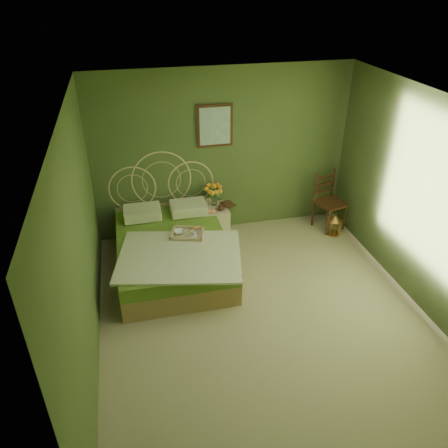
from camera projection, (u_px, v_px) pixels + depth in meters
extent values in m
plane|color=tan|center=(263.00, 315.00, 5.48)|extent=(4.50, 4.50, 0.00)
plane|color=silver|center=(276.00, 109.00, 4.16)|extent=(4.50, 4.50, 0.00)
plane|color=#4E6032|center=(223.00, 153.00, 6.71)|extent=(4.00, 0.00, 4.00)
plane|color=#4E6032|center=(81.00, 248.00, 4.43)|extent=(0.00, 4.50, 4.50)
plane|color=#4E6032|center=(428.00, 206.00, 5.21)|extent=(0.00, 4.50, 4.50)
cube|color=#36210E|center=(215.00, 126.00, 6.44)|extent=(0.54, 0.03, 0.64)
cube|color=beige|center=(215.00, 126.00, 6.42)|extent=(0.46, 0.01, 0.56)
cube|color=#A27D51|center=(173.00, 260.00, 6.25)|extent=(1.50, 2.00, 0.30)
cube|color=olive|center=(172.00, 245.00, 6.12)|extent=(1.50, 2.00, 0.20)
cube|color=#EAE7C7|center=(180.00, 256.00, 5.69)|extent=(1.79, 1.50, 0.03)
cube|color=#EAE7C7|center=(142.00, 213.00, 6.54)|extent=(0.55, 0.40, 0.16)
cube|color=#EAE7C7|center=(188.00, 208.00, 6.68)|extent=(0.55, 0.40, 0.16)
cube|color=#CCB588|center=(187.00, 235.00, 6.12)|extent=(0.53, 0.46, 0.04)
ellipsoid|color=#B77A38|center=(195.00, 228.00, 6.20)|extent=(0.12, 0.07, 0.05)
cube|color=beige|center=(213.00, 222.00, 6.97)|extent=(0.46, 0.46, 0.51)
cylinder|color=silver|center=(214.00, 199.00, 6.90)|extent=(0.10, 0.10, 0.18)
ellipsoid|color=#A27D51|center=(203.00, 203.00, 6.87)|extent=(0.21, 0.11, 0.10)
sphere|color=#F58C5F|center=(209.00, 211.00, 6.69)|extent=(0.07, 0.07, 0.07)
sphere|color=#F58C5F|center=(213.00, 211.00, 6.68)|extent=(0.07, 0.07, 0.07)
cube|color=#36210E|center=(330.00, 203.00, 7.11)|extent=(0.53, 0.53, 0.04)
cylinder|color=#36210E|center=(323.00, 222.00, 7.03)|extent=(0.04, 0.04, 0.45)
cylinder|color=#36210E|center=(344.00, 219.00, 7.11)|extent=(0.04, 0.04, 0.45)
cylinder|color=#36210E|center=(314.00, 211.00, 7.34)|extent=(0.04, 0.04, 0.45)
cylinder|color=#36210E|center=(334.00, 209.00, 7.41)|extent=(0.04, 0.04, 0.45)
cube|color=#36210E|center=(328.00, 184.00, 7.13)|extent=(0.36, 0.15, 0.50)
cylinder|color=#CE8B42|center=(333.00, 233.00, 7.15)|extent=(0.23, 0.23, 0.01)
cylinder|color=#CE8B42|center=(334.00, 227.00, 7.09)|extent=(0.23, 0.23, 0.25)
cone|color=#CE8B42|center=(335.00, 218.00, 7.00)|extent=(0.23, 0.23, 0.09)
imported|color=#381E0F|center=(224.00, 206.00, 6.89)|extent=(0.24, 0.27, 0.02)
imported|color=#472819|center=(224.00, 205.00, 6.88)|extent=(0.16, 0.22, 0.02)
imported|color=white|center=(180.00, 232.00, 6.13)|extent=(0.18, 0.18, 0.04)
imported|color=white|center=(194.00, 233.00, 6.06)|extent=(0.08, 0.08, 0.07)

